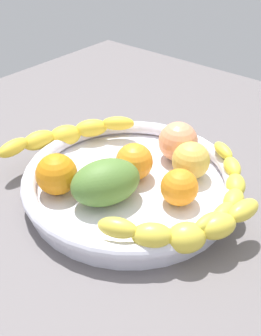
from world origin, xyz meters
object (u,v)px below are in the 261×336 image
at_px(orange_mid_left, 57,174).
at_px(banana_draped_left, 229,189).
at_px(banana_draped_right, 66,135).
at_px(fruit_bowl, 131,181).
at_px(orange_front, 179,187).
at_px(peach_blush, 178,142).
at_px(mango_green, 105,182).
at_px(orange_mid_right, 134,162).
at_px(apple_yellow, 191,161).
at_px(banana_arching_top, 185,230).

bearing_deg(orange_mid_left, banana_draped_left, 123.94).
distance_m(banana_draped_right, orange_mid_left, 0.14).
bearing_deg(fruit_bowl, banana_draped_right, -92.96).
xyz_separation_m(fruit_bowl, orange_front, (-0.01, 0.09, 0.03)).
xyz_separation_m(banana_draped_right, peach_blush, (-0.10, 0.18, 0.01)).
bearing_deg(peach_blush, mango_green, -6.70).
xyz_separation_m(orange_mid_left, orange_mid_right, (-0.11, 0.07, -0.00)).
relative_size(banana_draped_left, mango_green, 1.98).
relative_size(banana_draped_left, orange_front, 3.76).
bearing_deg(fruit_bowl, apple_yellow, 140.02).
distance_m(banana_draped_left, orange_front, 0.08).
bearing_deg(mango_green, banana_arching_top, 88.81).
bearing_deg(banana_draped_left, banana_draped_right, -80.87).
xyz_separation_m(fruit_bowl, apple_yellow, (-0.08, 0.07, 0.03)).
xyz_separation_m(orange_mid_right, apple_yellow, (-0.06, 0.07, 0.00)).
relative_size(banana_draped_right, apple_yellow, 3.82).
xyz_separation_m(banana_arching_top, orange_mid_right, (-0.08, -0.15, 0.00)).
xyz_separation_m(banana_draped_left, orange_mid_left, (0.15, -0.23, 0.01)).
distance_m(banana_draped_left, banana_draped_right, 0.32).
bearing_deg(banana_draped_left, peach_blush, -111.88).
bearing_deg(banana_arching_top, banana_draped_left, 179.44).
distance_m(orange_mid_left, orange_mid_right, 0.13).
xyz_separation_m(fruit_bowl, banana_draped_right, (-0.01, -0.17, 0.03)).
height_order(fruit_bowl, orange_front, orange_front).
bearing_deg(mango_green, orange_mid_left, -66.15).
height_order(fruit_bowl, orange_mid_left, orange_mid_left).
distance_m(orange_front, peach_blush, 0.13).
relative_size(banana_draped_left, orange_mid_right, 3.49).
xyz_separation_m(banana_draped_right, banana_arching_top, (0.07, 0.31, 0.00)).
distance_m(orange_front, orange_mid_left, 0.20).
bearing_deg(orange_front, apple_yellow, -160.85).
height_order(orange_mid_right, peach_blush, peach_blush).
height_order(banana_draped_right, banana_arching_top, banana_arching_top).
xyz_separation_m(banana_draped_right, apple_yellow, (-0.07, 0.23, 0.00)).
relative_size(orange_mid_left, orange_mid_right, 1.06).
height_order(orange_mid_left, apple_yellow, orange_mid_left).
bearing_deg(orange_front, banana_arching_top, 38.54).
bearing_deg(apple_yellow, fruit_bowl, -39.98).
bearing_deg(apple_yellow, orange_mid_right, -48.88).
bearing_deg(apple_yellow, orange_front, 19.15).
distance_m(banana_arching_top, mango_green, 0.15).
xyz_separation_m(orange_mid_left, mango_green, (-0.03, 0.07, 0.00)).
xyz_separation_m(banana_arching_top, orange_front, (-0.07, -0.06, 0.00)).
bearing_deg(banana_draped_right, fruit_bowl, 87.04).
relative_size(banana_draped_right, orange_mid_right, 3.88).
relative_size(orange_front, apple_yellow, 0.91).
bearing_deg(mango_green, orange_front, 126.65).
distance_m(banana_draped_right, banana_arching_top, 0.32).
xyz_separation_m(banana_arching_top, orange_mid_left, (0.03, -0.23, 0.01)).
height_order(orange_mid_right, mango_green, mango_green).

